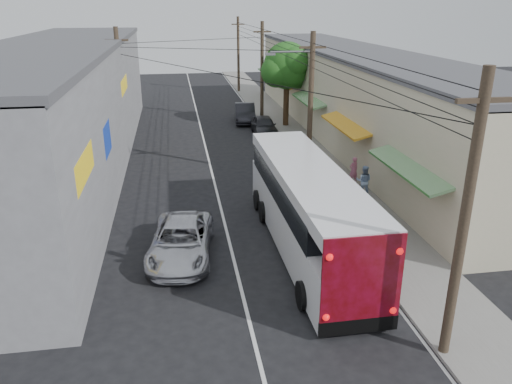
# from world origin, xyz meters

# --- Properties ---
(ground) EXTENTS (120.00, 120.00, 0.00)m
(ground) POSITION_xyz_m (0.00, 0.00, 0.00)
(ground) COLOR black
(ground) RESTS_ON ground
(sidewalk) EXTENTS (3.00, 80.00, 0.12)m
(sidewalk) POSITION_xyz_m (6.50, 20.00, 0.06)
(sidewalk) COLOR slate
(sidewalk) RESTS_ON ground
(building_right) EXTENTS (7.09, 40.00, 6.25)m
(building_right) POSITION_xyz_m (10.99, 22.00, 3.15)
(building_right) COLOR #B5B090
(building_right) RESTS_ON ground
(building_left) EXTENTS (7.20, 36.00, 7.25)m
(building_left) POSITION_xyz_m (-8.50, 18.00, 3.65)
(building_left) COLOR gray
(building_left) RESTS_ON ground
(utility_poles) EXTENTS (11.80, 45.28, 8.00)m
(utility_poles) POSITION_xyz_m (3.13, 20.33, 4.13)
(utility_poles) COLOR #473828
(utility_poles) RESTS_ON ground
(street_tree) EXTENTS (4.40, 4.00, 6.60)m
(street_tree) POSITION_xyz_m (6.87, 26.02, 4.67)
(street_tree) COLOR #3F2B19
(street_tree) RESTS_ON ground
(coach_bus) EXTENTS (2.80, 11.84, 3.40)m
(coach_bus) POSITION_xyz_m (3.00, 5.02, 1.76)
(coach_bus) COLOR white
(coach_bus) RESTS_ON ground
(jeepney) EXTENTS (2.92, 5.26, 1.39)m
(jeepney) POSITION_xyz_m (-1.98, 5.02, 0.70)
(jeepney) COLOR silver
(jeepney) RESTS_ON ground
(parked_suv) EXTENTS (2.59, 5.96, 1.71)m
(parked_suv) POSITION_xyz_m (4.60, 14.10, 0.85)
(parked_suv) COLOR gray
(parked_suv) RESTS_ON ground
(parked_car_mid) EXTENTS (1.70, 4.15, 1.41)m
(parked_car_mid) POSITION_xyz_m (4.60, 23.60, 0.70)
(parked_car_mid) COLOR #25262B
(parked_car_mid) RESTS_ON ground
(parked_car_far) EXTENTS (2.06, 4.71, 1.51)m
(parked_car_far) POSITION_xyz_m (3.80, 28.16, 0.75)
(parked_car_far) COLOR black
(parked_car_far) RESTS_ON ground
(pedestrian_near) EXTENTS (0.62, 0.50, 1.48)m
(pedestrian_near) POSITION_xyz_m (7.42, 11.83, 0.86)
(pedestrian_near) COLOR #BF6586
(pedestrian_near) RESTS_ON sidewalk
(pedestrian_far) EXTENTS (0.96, 0.87, 1.59)m
(pedestrian_far) POSITION_xyz_m (7.29, 9.94, 0.92)
(pedestrian_far) COLOR #91ABD3
(pedestrian_far) RESTS_ON sidewalk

